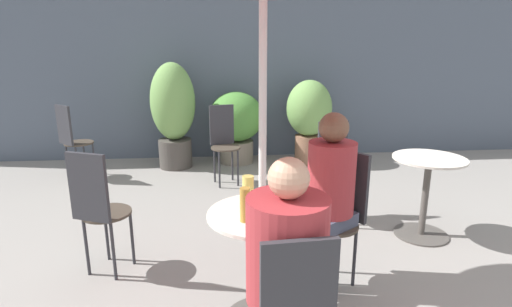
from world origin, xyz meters
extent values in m
cube|color=#4C5666|center=(0.00, 4.20, 1.50)|extent=(10.00, 0.06, 3.00)
cylinder|color=#514C47|center=(-0.12, 0.23, 0.37)|extent=(0.06, 0.06, 0.70)
cylinder|color=silver|center=(-0.12, 0.23, 0.73)|extent=(0.65, 0.65, 0.02)
cylinder|color=#514C47|center=(1.46, 1.28, 0.01)|extent=(0.48, 0.48, 0.01)
cylinder|color=#514C47|center=(1.46, 1.28, 0.37)|extent=(0.06, 0.06, 0.70)
cylinder|color=silver|center=(1.46, 1.28, 0.73)|extent=(0.62, 0.62, 0.02)
cube|color=#2D2D33|center=(-0.06, -0.58, 0.73)|extent=(0.31, 0.05, 0.50)
cylinder|color=#42382D|center=(0.41, 0.59, 0.47)|extent=(0.36, 0.36, 0.02)
cylinder|color=#2D2D33|center=(0.58, 0.56, 0.23)|extent=(0.02, 0.02, 0.46)
cylinder|color=#2D2D33|center=(0.44, 0.75, 0.23)|extent=(0.02, 0.02, 0.46)
cylinder|color=#2D2D33|center=(0.38, 0.43, 0.23)|extent=(0.02, 0.02, 0.46)
cylinder|color=#2D2D33|center=(0.25, 0.62, 0.23)|extent=(0.02, 0.02, 0.46)
cube|color=#2D2D33|center=(0.55, 0.68, 0.73)|extent=(0.20, 0.27, 0.50)
cylinder|color=#42382D|center=(-1.21, 0.94, 0.47)|extent=(0.36, 0.36, 0.02)
cylinder|color=#2D2D33|center=(-1.37, 0.88, 0.23)|extent=(0.02, 0.02, 0.46)
cylinder|color=#2D2D33|center=(-1.15, 0.79, 0.23)|extent=(0.02, 0.02, 0.46)
cylinder|color=#2D2D33|center=(-1.28, 1.10, 0.23)|extent=(0.02, 0.02, 0.46)
cylinder|color=#2D2D33|center=(-1.06, 1.01, 0.23)|extent=(0.02, 0.02, 0.46)
cube|color=#2D2D33|center=(-1.28, 0.79, 0.73)|extent=(0.30, 0.14, 0.50)
cylinder|color=#42382D|center=(0.77, 1.64, 0.47)|extent=(0.36, 0.36, 0.02)
cylinder|color=#2D2D33|center=(0.86, 1.78, 0.23)|extent=(0.02, 0.02, 0.46)
cylinder|color=#2D2D33|center=(0.63, 1.74, 0.23)|extent=(0.02, 0.02, 0.46)
cylinder|color=#2D2D33|center=(0.91, 1.55, 0.23)|extent=(0.02, 0.02, 0.46)
cylinder|color=#2D2D33|center=(0.67, 1.51, 0.23)|extent=(0.02, 0.02, 0.46)
cube|color=#2D2D33|center=(0.74, 1.80, 0.73)|extent=(0.31, 0.08, 0.50)
cylinder|color=#42382D|center=(-0.29, 2.85, 0.47)|extent=(0.36, 0.36, 0.02)
cylinder|color=#2D2D33|center=(-0.21, 3.00, 0.23)|extent=(0.02, 0.02, 0.46)
cylinder|color=#2D2D33|center=(-0.44, 2.94, 0.23)|extent=(0.02, 0.02, 0.46)
cylinder|color=#2D2D33|center=(-0.15, 2.77, 0.23)|extent=(0.02, 0.02, 0.46)
cylinder|color=#2D2D33|center=(-0.38, 2.71, 0.23)|extent=(0.02, 0.02, 0.46)
cube|color=#2D2D33|center=(-0.33, 3.01, 0.73)|extent=(0.30, 0.11, 0.50)
cylinder|color=#42382D|center=(-2.18, 3.28, 0.47)|extent=(0.36, 0.36, 0.02)
cylinder|color=#2D2D33|center=(-2.34, 3.27, 0.23)|extent=(0.02, 0.02, 0.46)
cylinder|color=#2D2D33|center=(-2.17, 3.11, 0.23)|extent=(0.02, 0.02, 0.46)
cylinder|color=#2D2D33|center=(-2.18, 3.44, 0.23)|extent=(0.02, 0.02, 0.46)
cylinder|color=#2D2D33|center=(-2.01, 3.29, 0.23)|extent=(0.02, 0.02, 0.46)
cube|color=#2D2D33|center=(-2.29, 3.16, 0.73)|extent=(0.25, 0.23, 0.50)
cylinder|color=#9E2D33|center=(-0.08, -0.38, 0.83)|extent=(0.36, 0.36, 0.48)
sphere|color=tan|center=(-0.08, -0.38, 1.15)|extent=(0.18, 0.18, 0.18)
cylinder|color=#42475B|center=(0.24, 0.56, 0.23)|extent=(0.10, 0.10, 0.46)
cylinder|color=#42475B|center=(0.32, 0.44, 0.23)|extent=(0.10, 0.10, 0.46)
cube|color=#42475B|center=(0.38, 0.57, 0.53)|extent=(0.40, 0.39, 0.10)
cylinder|color=#9E2D33|center=(0.38, 0.57, 0.82)|extent=(0.32, 0.32, 0.49)
sphere|color=brown|center=(0.38, 0.57, 1.17)|extent=(0.20, 0.20, 0.20)
cylinder|color=#DBC65B|center=(-0.19, 0.36, 0.83)|extent=(0.07, 0.07, 0.18)
cylinder|color=#B28433|center=(-0.23, 0.12, 0.84)|extent=(0.06, 0.06, 0.19)
cylinder|color=silver|center=(-0.02, 0.11, 0.81)|extent=(0.07, 0.07, 0.15)
cylinder|color=#B28433|center=(-0.01, 0.33, 0.82)|extent=(0.06, 0.06, 0.16)
cylinder|color=#47423D|center=(-1.00, 3.66, 0.20)|extent=(0.46, 0.46, 0.40)
ellipsoid|color=#709E51|center=(-1.00, 3.66, 0.94)|extent=(0.61, 0.61, 1.07)
cylinder|color=slate|center=(-0.12, 3.84, 0.16)|extent=(0.49, 0.49, 0.33)
ellipsoid|color=#4C8938|center=(-0.12, 3.84, 0.68)|extent=(0.79, 0.79, 0.72)
cylinder|color=#93664C|center=(0.93, 3.70, 0.21)|extent=(0.38, 0.38, 0.41)
ellipsoid|color=#709E51|center=(0.93, 3.70, 0.82)|extent=(0.65, 0.65, 0.80)
cylinder|color=silver|center=(-0.12, 0.23, 1.14)|extent=(0.04, 0.04, 2.28)
camera|label=1|loc=(-0.35, -1.91, 1.68)|focal=28.00mm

